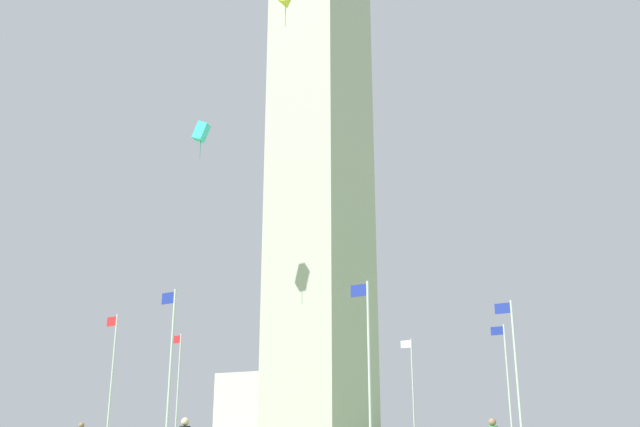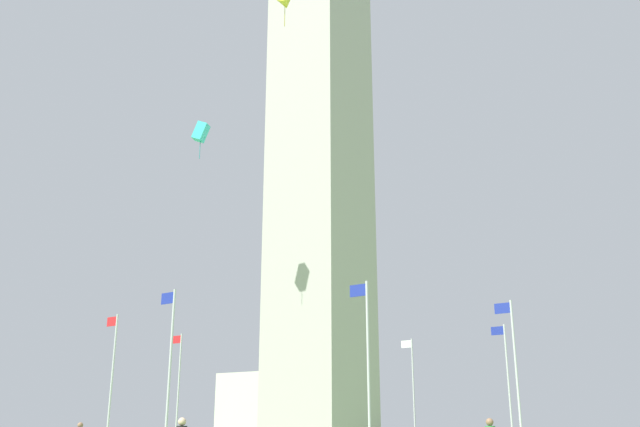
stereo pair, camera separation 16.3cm
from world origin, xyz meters
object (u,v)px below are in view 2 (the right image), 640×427
Objects in this scene: flagpole_n at (178,383)px; flagpole_se at (367,358)px; flagpole_w at (413,385)px; flagpole_s at (515,367)px; flagpole_sw at (507,378)px; kite_yellow_delta at (285,1)px; flagpole_nw at (292,386)px; kite_cyan_box at (201,132)px; flagpole_e at (170,362)px; flagpole_ne at (112,374)px; distant_building at (295,404)px; obelisk_monument at (320,82)px.

flagpole_n is 26.31m from flagpole_se.
flagpole_se is 1.00× the size of flagpole_w.
flagpole_se is (-24.30, 10.07, 0.00)m from flagpole_n.
flagpole_s is 10.90m from flagpole_sw.
flagpole_sw is (0.00, -20.13, 0.00)m from flagpole_se.
flagpole_s is 26.65m from kite_yellow_delta.
flagpole_sw is 1.00× the size of flagpole_nw.
flagpole_sw is 3.40× the size of kite_cyan_box.
flagpole_e is 20.13m from flagpole_s.
flagpole_ne is 1.00× the size of flagpole_s.
flagpole_w is (-0.00, -28.47, 0.00)m from flagpole_e.
flagpole_se is 1.00× the size of flagpole_nw.
flagpole_w is at bearing -90.00° from flagpole_e.
flagpole_w is at bearing 141.72° from distant_building.
flagpole_nw is 3.35× the size of kite_yellow_delta.
kite_yellow_delta reaches higher than flagpole_sw.
obelisk_monument is 27.32m from flagpole_ne.
obelisk_monument reaches higher than flagpole_nw.
obelisk_monument is 6.38× the size of flagpole_sw.
flagpole_n is 3.35× the size of kite_yellow_delta.
flagpole_e is at bearing 135.00° from flagpole_n.
flagpole_e is at bearing 90.00° from flagpole_w.
flagpole_se is 64.90m from distant_building.
flagpole_s is at bearing -128.27° from kite_yellow_delta.
obelisk_monument is 27.28m from flagpole_sw.
flagpole_ne is 28.47m from flagpole_sw.
flagpole_n is 43.21m from distant_building.
flagpole_sw is at bearing 180.00° from flagpole_nw.
flagpole_s is 3.40× the size of kite_cyan_box.
flagpole_s is at bearing -157.50° from flagpole_ne.
flagpole_n is 1.00× the size of flagpole_nw.
kite_yellow_delta reaches higher than flagpole_se.
kite_cyan_box is 0.13× the size of distant_building.
obelisk_monument reaches higher than flagpole_s.
kite_yellow_delta is (-15.36, 21.41, 22.39)m from flagpole_nw.
kite_cyan_box is (-12.47, 11.16, 15.23)m from flagpole_n.
flagpole_s is at bearing -112.50° from flagpole_se.
flagpole_sw is 3.35× the size of kite_yellow_delta.
flagpole_e is (-14.24, 14.24, 0.00)m from flagpole_n.
flagpole_e and flagpole_s have the same top height.
flagpole_s is 60.70m from distant_building.
flagpole_n is 20.13m from flagpole_e.
flagpole_ne and flagpole_w have the same top height.
flagpole_e is 23.19m from kite_yellow_delta.
distant_building is (46.15, -39.42, -0.56)m from flagpole_s.
obelisk_monument reaches higher than flagpole_se.
flagpole_nw is (20.13, -0.00, 0.00)m from flagpole_sw.
flagpole_w is at bearing -89.78° from obelisk_monument.
flagpole_nw is 0.44× the size of distant_building.
flagpole_e is 0.44× the size of distant_building.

